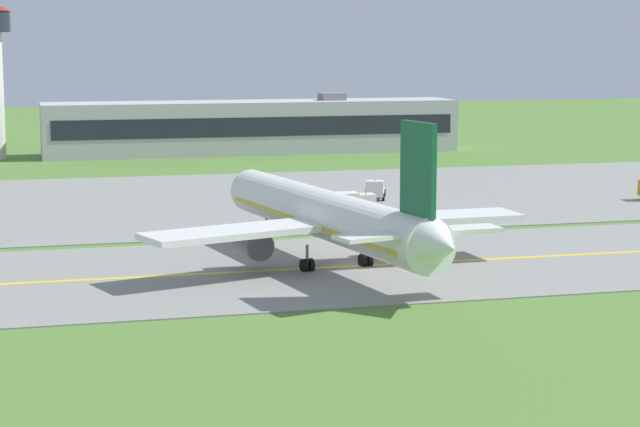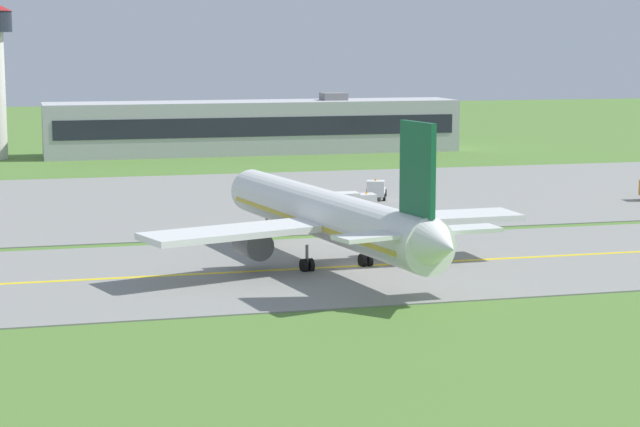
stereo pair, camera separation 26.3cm
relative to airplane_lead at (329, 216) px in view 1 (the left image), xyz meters
name	(u,v)px [view 1 (the left image)]	position (x,y,z in m)	size (l,w,h in m)	color
ground_plane	(359,267)	(2.29, -0.97, -4.13)	(500.00, 500.00, 0.00)	#517A33
taxiway_strip	(359,267)	(2.29, -0.97, -4.08)	(240.00, 28.00, 0.10)	gray
apron_pad	(338,196)	(12.29, 41.03, -4.08)	(140.00, 52.00, 0.10)	gray
taxiway_centreline	(359,266)	(2.29, -0.97, -4.03)	(220.00, 0.60, 0.01)	yellow
airplane_lead	(329,216)	(0.00, 0.00, 0.00)	(32.20, 39.53, 12.70)	white
service_truck_baggage	(375,190)	(15.58, 37.08, -2.95)	(4.01, 6.72, 2.59)	silver
service_truck_catering	(346,203)	(8.67, 25.24, -2.60)	(6.09, 2.57, 2.60)	silver
terminal_building	(253,127)	(13.24, 96.85, 0.16)	(67.85, 11.28, 9.74)	#B2B2B7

